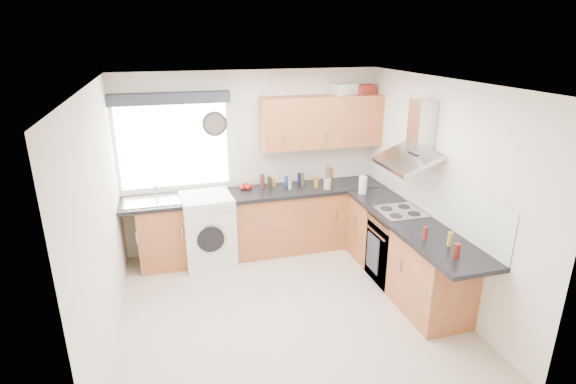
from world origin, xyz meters
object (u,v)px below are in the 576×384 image
object	(u,v)px
upper_cabinets	(322,122)
washing_machine	(208,229)
oven	(397,248)
extractor_hood	(414,142)

from	to	relation	value
upper_cabinets	washing_machine	world-z (taller)	upper_cabinets
oven	upper_cabinets	xyz separation A→B (m)	(-0.55, 1.32, 1.38)
oven	washing_machine	size ratio (longest dim) A/B	0.89
washing_machine	extractor_hood	bearing A→B (deg)	-29.08
upper_cabinets	washing_machine	size ratio (longest dim) A/B	1.79
oven	extractor_hood	bearing A→B (deg)	-0.00
upper_cabinets	extractor_hood	bearing A→B (deg)	-63.87
upper_cabinets	washing_machine	distance (m)	2.13
oven	extractor_hood	world-z (taller)	extractor_hood
upper_cabinets	washing_machine	bearing A→B (deg)	-172.26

